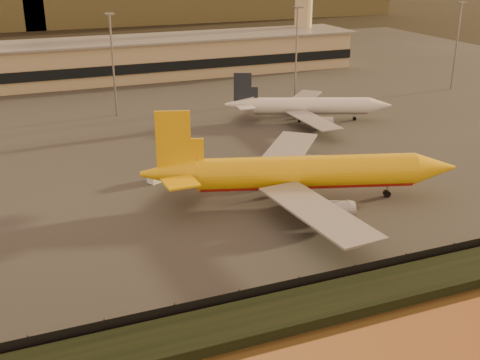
# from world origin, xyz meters

# --- Properties ---
(ground) EXTENTS (900.00, 900.00, 0.00)m
(ground) POSITION_xyz_m (0.00, 0.00, 0.00)
(ground) COLOR black
(ground) RESTS_ON ground
(embankment) EXTENTS (320.00, 7.00, 1.40)m
(embankment) POSITION_xyz_m (0.00, -17.00, 0.70)
(embankment) COLOR black
(embankment) RESTS_ON ground
(tarmac) EXTENTS (320.00, 220.00, 0.20)m
(tarmac) POSITION_xyz_m (0.00, 95.00, 0.10)
(tarmac) COLOR #2D2D2D
(tarmac) RESTS_ON ground
(perimeter_fence) EXTENTS (300.00, 0.05, 2.20)m
(perimeter_fence) POSITION_xyz_m (0.00, -13.00, 1.30)
(perimeter_fence) COLOR black
(perimeter_fence) RESTS_ON tarmac
(terminal_building) EXTENTS (202.00, 25.00, 12.60)m
(terminal_building) POSITION_xyz_m (-14.52, 125.55, 6.25)
(terminal_building) COLOR tan
(terminal_building) RESTS_ON tarmac
(control_tower) EXTENTS (11.20, 11.20, 35.50)m
(control_tower) POSITION_xyz_m (70.00, 131.00, 21.66)
(control_tower) COLOR tan
(control_tower) RESTS_ON tarmac
(apron_light_masts) EXTENTS (152.20, 12.20, 25.40)m
(apron_light_masts) POSITION_xyz_m (15.00, 75.00, 15.70)
(apron_light_masts) COLOR slate
(apron_light_masts) RESTS_ON tarmac
(dhl_cargo_jet) EXTENTS (52.71, 50.30, 16.07)m
(dhl_cargo_jet) POSITION_xyz_m (8.01, 13.39, 5.00)
(dhl_cargo_jet) COLOR #E6AE0C
(dhl_cargo_jet) RESTS_ON tarmac
(white_narrowbody_jet) EXTENTS (39.69, 37.48, 11.87)m
(white_narrowbody_jet) POSITION_xyz_m (33.08, 57.37, 3.74)
(white_narrowbody_jet) COLOR silver
(white_narrowbody_jet) RESTS_ON tarmac
(gse_vehicle_yellow) EXTENTS (4.33, 2.28, 1.87)m
(gse_vehicle_yellow) POSITION_xyz_m (23.53, 22.55, 1.14)
(gse_vehicle_yellow) COLOR #E6AE0C
(gse_vehicle_yellow) RESTS_ON tarmac
(gse_vehicle_white) EXTENTS (4.67, 3.51, 1.92)m
(gse_vehicle_white) POSITION_xyz_m (-12.04, 31.06, 1.16)
(gse_vehicle_white) COLOR silver
(gse_vehicle_white) RESTS_ON tarmac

